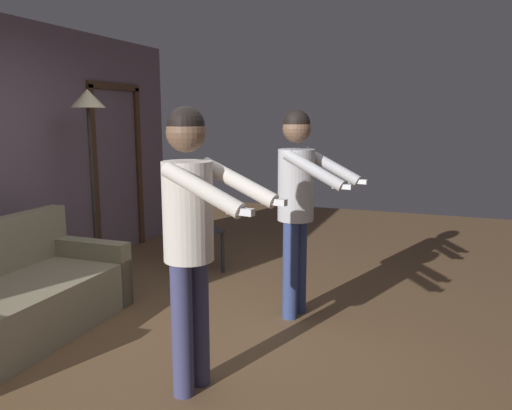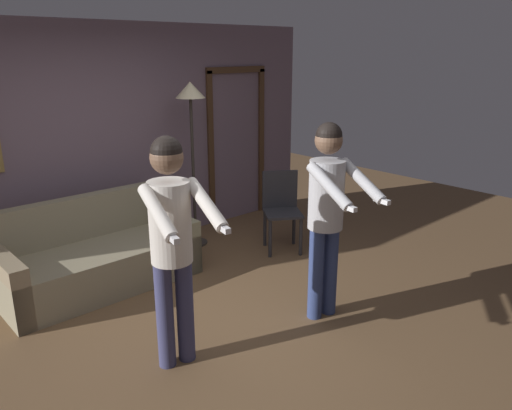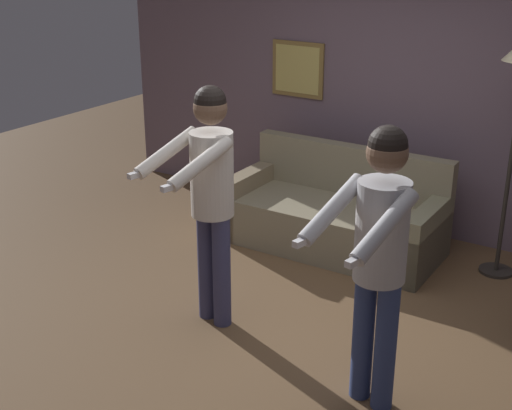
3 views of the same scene
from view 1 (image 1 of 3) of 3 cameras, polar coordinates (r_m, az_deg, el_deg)
name	(u,v)px [view 1 (image 1 of 3)]	position (r m, az deg, el deg)	size (l,w,h in m)	color
ground_plane	(195,351)	(3.82, -7.04, -16.20)	(12.00, 12.00, 0.00)	brown
couch	(8,304)	(4.30, -26.47, -10.13)	(1.91, 0.87, 0.87)	gray
torchiere_lamp	(89,122)	(5.26, -18.55, 9.01)	(0.34, 0.34, 1.95)	#332D28
person_standing_left	(191,223)	(2.97, -7.46, -2.09)	(0.52, 0.74, 1.75)	#3D3F69
person_standing_right	(298,194)	(4.13, 4.81, 1.29)	(0.52, 0.72, 1.74)	navy
dining_chair_distant	(195,223)	(5.52, -6.93, -2.08)	(0.58, 0.58, 0.93)	#2D2D33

